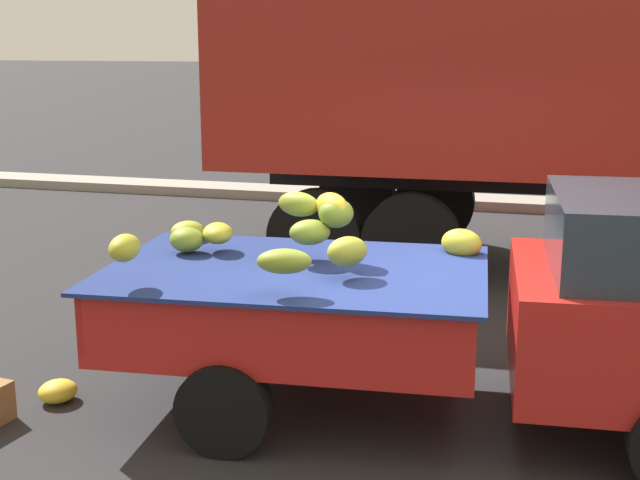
{
  "coord_description": "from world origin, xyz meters",
  "views": [
    {
      "loc": [
        0.57,
        -5.86,
        2.68
      ],
      "look_at": [
        -1.2,
        0.58,
        1.13
      ],
      "focal_mm": 47.98,
      "sensor_mm": 36.0,
      "label": 1
    }
  ],
  "objects": [
    {
      "name": "pickup_truck",
      "position": [
        0.71,
        0.04,
        0.88
      ],
      "size": [
        4.96,
        2.21,
        1.7
      ],
      "rotation": [
        0.0,
        0.0,
        0.08
      ],
      "color": "#B21E19",
      "rests_on": "ground"
    },
    {
      "name": "curb_strip",
      "position": [
        0.0,
        8.38,
        0.08
      ],
      "size": [
        80.0,
        0.8,
        0.16
      ],
      "primitive_type": "cube",
      "color": "gray",
      "rests_on": "ground"
    },
    {
      "name": "ground",
      "position": [
        0.0,
        0.0,
        0.0
      ],
      "size": [
        220.0,
        220.0,
        0.0
      ],
      "primitive_type": "plane",
      "color": "#28282B"
    },
    {
      "name": "fallen_banana_bunch_near_tailgate",
      "position": [
        -2.98,
        -0.53,
        0.09
      ],
      "size": [
        0.37,
        0.38,
        0.17
      ],
      "primitive_type": "ellipsoid",
      "rotation": [
        0.0,
        0.0,
        4.32
      ],
      "color": "yellow",
      "rests_on": "ground"
    }
  ]
}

